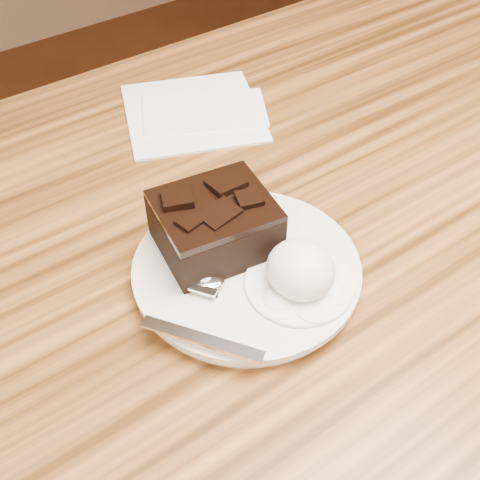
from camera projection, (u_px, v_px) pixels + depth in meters
dining_table at (280, 429)px, 0.86m from camera, size 1.20×0.80×0.75m
plate at (247, 272)px, 0.56m from camera, size 0.20×0.20×0.02m
brownie at (215, 227)px, 0.55m from camera, size 0.11×0.10×0.05m
ice_cream_scoop at (301, 270)px, 0.52m from camera, size 0.06×0.06×0.05m
melt_puddle at (299, 284)px, 0.53m from camera, size 0.09×0.09×0.00m
spoon at (203, 280)px, 0.53m from camera, size 0.11×0.14×0.01m
napkin at (193, 111)px, 0.74m from camera, size 0.21×0.21×0.01m
crumb_a at (327, 277)px, 0.54m from camera, size 0.01×0.01×0.00m
crumb_b at (276, 264)px, 0.55m from camera, size 0.01×0.01×0.00m
crumb_c at (236, 251)px, 0.56m from camera, size 0.00×0.01×0.00m
crumb_d at (215, 294)px, 0.52m from camera, size 0.01×0.01×0.00m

